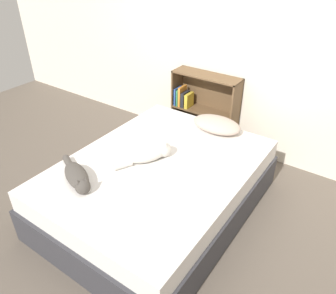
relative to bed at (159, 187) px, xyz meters
The scene contains 7 objects.
ground_plane 0.26m from the bed, ahead, with size 8.00×8.00×0.00m, color brown.
wall_back 1.80m from the bed, 90.00° to the left, with size 8.00×0.06×2.50m.
bed is the anchor object (origin of this frame).
pillow 0.93m from the bed, 80.51° to the left, with size 0.53×0.33×0.14m.
cat_light 0.35m from the bed, 162.11° to the left, with size 0.33×0.52×0.17m.
cat_dark 0.79m from the bed, 123.17° to the right, with size 0.56×0.34×0.15m.
bookshelf 1.42m from the bed, 102.49° to the left, with size 0.83×0.26×0.93m.
Camera 1 is at (1.46, -1.94, 2.26)m, focal length 35.00 mm.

